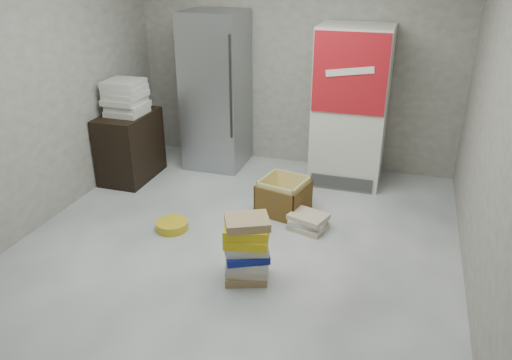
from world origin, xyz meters
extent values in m
plane|color=silver|center=(0.00, 0.00, 0.00)|extent=(5.00, 5.00, 0.00)
cube|color=#A6A095|center=(0.00, 2.50, 1.40)|extent=(4.00, 0.04, 2.80)
cube|color=#A6A095|center=(-2.00, 0.00, 1.40)|extent=(0.04, 5.00, 2.80)
cube|color=#A6A095|center=(2.00, 0.00, 1.40)|extent=(0.04, 5.00, 2.80)
cube|color=#9FA2A7|center=(-0.90, 2.13, 0.95)|extent=(0.70, 0.70, 1.90)
cylinder|color=#333333|center=(-0.58, 1.77, 1.10)|extent=(0.02, 0.02, 1.19)
cube|color=silver|center=(0.75, 2.13, 0.90)|extent=(0.80, 0.70, 1.80)
cube|color=red|center=(0.75, 1.77, 1.35)|extent=(0.78, 0.02, 0.85)
cube|color=white|center=(0.75, 1.75, 1.38)|extent=(0.50, 0.01, 0.14)
cube|color=#3F3F3F|center=(0.75, 1.77, 0.10)|extent=(0.70, 0.02, 0.15)
cube|color=black|center=(-1.73, 1.40, 0.40)|extent=(0.50, 0.80, 0.80)
cube|color=beige|center=(-1.72, 1.39, 0.83)|extent=(0.40, 0.40, 0.06)
cube|color=beige|center=(-1.71, 1.41, 0.90)|extent=(0.40, 0.40, 0.06)
cube|color=beige|center=(-1.73, 1.39, 0.96)|extent=(0.40, 0.40, 0.06)
cube|color=beige|center=(-1.72, 1.40, 1.03)|extent=(0.42, 0.42, 0.06)
cube|color=beige|center=(-1.73, 1.41, 1.09)|extent=(0.41, 0.41, 0.06)
cube|color=beige|center=(-1.73, 1.41, 1.16)|extent=(0.42, 0.42, 0.06)
cube|color=#917751|center=(0.25, -0.17, 0.04)|extent=(0.42, 0.37, 0.07)
cube|color=#C0AE90|center=(0.26, -0.16, 0.11)|extent=(0.40, 0.35, 0.07)
cube|color=#B6B5AD|center=(0.27, -0.17, 0.18)|extent=(0.40, 0.35, 0.08)
cube|color=navy|center=(0.26, -0.18, 0.25)|extent=(0.43, 0.40, 0.06)
cube|color=#B6B5AD|center=(0.25, -0.17, 0.32)|extent=(0.42, 0.38, 0.07)
cube|color=gold|center=(0.26, -0.18, 0.39)|extent=(0.39, 0.33, 0.08)
cube|color=gold|center=(0.25, -0.17, 0.47)|extent=(0.40, 0.35, 0.08)
cube|color=#917751|center=(0.26, -0.17, 0.55)|extent=(0.43, 0.40, 0.07)
cube|color=#C0AE90|center=(0.57, 0.80, 0.03)|extent=(0.41, 0.36, 0.05)
cube|color=#B6B5AD|center=(0.57, 0.81, 0.08)|extent=(0.37, 0.30, 0.06)
cube|color=#C0AE90|center=(0.57, 0.80, 0.13)|extent=(0.42, 0.37, 0.05)
cube|color=gold|center=(0.24, 1.09, 0.01)|extent=(0.52, 0.52, 0.01)
cube|color=brown|center=(0.29, 1.30, 0.16)|extent=(0.45, 0.12, 0.33)
cube|color=brown|center=(0.19, 0.87, 0.16)|extent=(0.45, 0.12, 0.33)
cube|color=brown|center=(0.03, 1.14, 0.16)|extent=(0.12, 0.45, 0.33)
cube|color=brown|center=(0.46, 1.03, 0.16)|extent=(0.12, 0.45, 0.33)
cube|color=gold|center=(0.29, 1.28, 0.19)|extent=(0.41, 0.11, 0.37)
cube|color=gold|center=(0.20, 0.89, 0.19)|extent=(0.41, 0.11, 0.37)
cube|color=gold|center=(0.05, 1.13, 0.19)|extent=(0.11, 0.41, 0.37)
cube|color=gold|center=(0.44, 1.04, 0.19)|extent=(0.11, 0.41, 0.37)
cylinder|color=gold|center=(-0.71, 0.39, 0.04)|extent=(0.40, 0.40, 0.08)
camera|label=1|loc=(1.37, -3.46, 2.50)|focal=35.00mm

